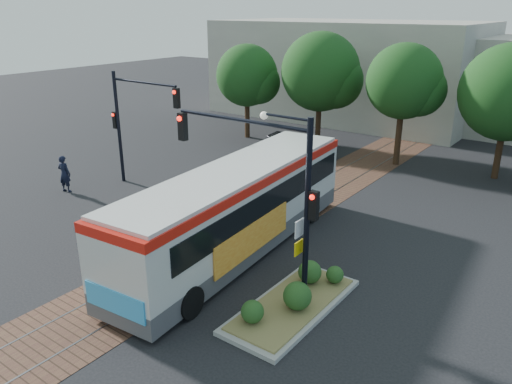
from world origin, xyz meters
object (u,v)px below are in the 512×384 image
parked_car (302,146)px  city_bus (238,205)px  signal_pole_left (131,115)px  traffic_island (295,298)px  signal_pole_main (273,179)px  officer (64,174)px

parked_car → city_bus: bearing=-164.6°
city_bus → signal_pole_left: signal_pole_left is taller
traffic_island → signal_pole_main: size_ratio=0.87×
traffic_island → officer: bearing=172.6°
signal_pole_main → officer: (-14.44, 1.92, -3.19)m
signal_pole_main → parked_car: 17.27m
city_bus → traffic_island: size_ratio=2.50×
signal_pole_left → officer: signal_pole_left is taller
city_bus → parked_car: bearing=106.3°
city_bus → parked_car: 13.88m
signal_pole_left → parked_car: signal_pole_left is taller
city_bus → officer: city_bus is taller
city_bus → traffic_island: city_bus is taller
signal_pole_main → signal_pole_left: signal_pole_main is taller
signal_pole_left → officer: size_ratio=3.09×
city_bus → signal_pole_main: signal_pole_main is taller
city_bus → signal_pole_left: size_ratio=2.17×
signal_pole_main → officer: size_ratio=3.09×
city_bus → traffic_island: bearing=-32.9°
traffic_island → parked_car: size_ratio=1.17×
signal_pole_left → officer: bearing=-127.5°
officer → parked_car: officer is taller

